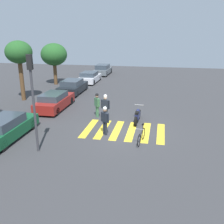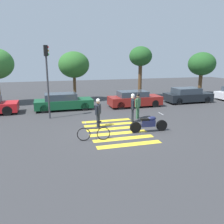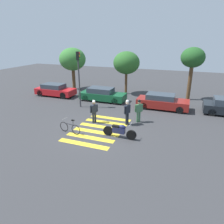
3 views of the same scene
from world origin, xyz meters
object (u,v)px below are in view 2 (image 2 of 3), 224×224
Objects in this scene: pedestrian_bystander at (138,104)px; car_green_compact at (63,102)px; officer_on_foot at (98,111)px; car_black_suv at (188,95)px; car_maroon_wagon at (134,99)px; traffic_light_pole at (47,71)px; leaning_bicycle at (94,133)px; police_motorcycle at (149,124)px; officer_by_motorcycle at (133,105)px.

car_green_compact is (-4.72, 4.15, -0.37)m from pedestrian_bystander.
officer_on_foot reaches higher than car_black_suv.
car_black_suv is (5.45, 0.45, 0.00)m from car_maroon_wagon.
traffic_light_pole is (-5.82, 1.65, 2.22)m from pedestrian_bystander.
car_maroon_wagon is (4.98, 7.24, 0.27)m from leaning_bicycle.
car_black_suv is (11.38, 0.06, 0.01)m from car_green_compact.
car_maroon_wagon is at bearing 55.47° from leaning_bicycle.
leaning_bicycle is 0.37× the size of car_maroon_wagon.
police_motorcycle is at bearing 9.47° from leaning_bicycle.
officer_by_motorcycle reaches higher than leaning_bicycle.
pedestrian_bystander is at bearing -41.33° from car_green_compact.
officer_on_foot is 6.60m from car_maroon_wagon.
car_maroon_wagon reaches higher than police_motorcycle.
car_green_compact is 3.77m from traffic_light_pole.
police_motorcycle is at bearing -104.36° from car_maroon_wagon.
officer_by_motorcycle is 6.08m from traffic_light_pole.
traffic_light_pole reaches higher than pedestrian_bystander.
pedestrian_bystander is (0.66, 0.75, -0.08)m from officer_by_motorcycle.
traffic_light_pole is at bearing 111.78° from leaning_bicycle.
traffic_light_pole is (-5.16, 2.40, 2.14)m from officer_by_motorcycle.
car_green_compact is at bearing 107.12° from officer_on_foot.
car_maroon_wagon is at bearing 75.64° from police_motorcycle.
car_black_suv is 13.00m from traffic_light_pole.
officer_on_foot reaches higher than car_maroon_wagon.
pedestrian_bystander is 7.89m from car_black_suv.
car_maroon_wagon is (5.93, -0.39, 0.01)m from car_green_compact.
pedestrian_bystander is 6.30m from car_green_compact.
police_motorcycle is at bearing -135.07° from car_black_suv.
car_green_compact is at bearing 120.75° from police_motorcycle.
officer_on_foot is at bearing -150.59° from car_black_suv.
officer_on_foot is (-2.55, 1.67, 0.55)m from police_motorcycle.
car_black_suv reaches higher than car_maroon_wagon.
officer_by_motorcycle is (3.11, 2.72, 0.72)m from leaning_bicycle.
officer_by_motorcycle is at bearing -24.96° from traffic_light_pole.
police_motorcycle is 3.03m from pedestrian_bystander.
police_motorcycle is at bearing -99.77° from pedestrian_bystander.
officer_on_foot is at bearing 71.99° from leaning_bicycle.
traffic_light_pole is (-1.10, -2.50, 2.59)m from car_green_compact.
officer_by_motorcycle is at bearing -50.39° from car_green_compact.
officer_on_foot is at bearing -157.55° from pedestrian_bystander.
police_motorcycle is 1.19× the size of officer_by_motorcycle.
officer_on_foot is at bearing -130.31° from car_maroon_wagon.
pedestrian_bystander reaches higher than police_motorcycle.
traffic_light_pole is at bearing -163.27° from car_maroon_wagon.
car_black_suv is at bearing 4.72° from car_maroon_wagon.
officer_by_motorcycle reaches higher than police_motorcycle.
car_black_suv reaches higher than car_green_compact.
leaning_bicycle is (-3.27, -0.54, -0.08)m from police_motorcycle.
leaning_bicycle is at bearing -138.79° from officer_by_motorcycle.
officer_by_motorcycle is 4.91m from car_maroon_wagon.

